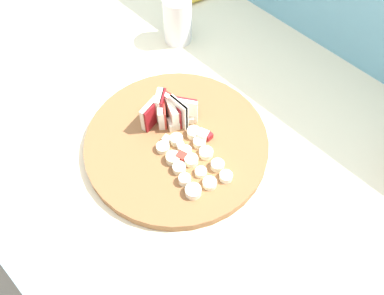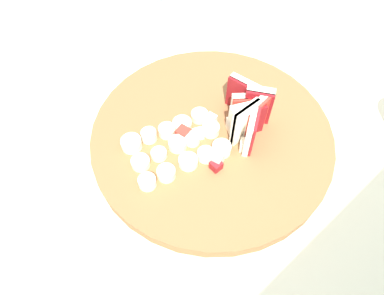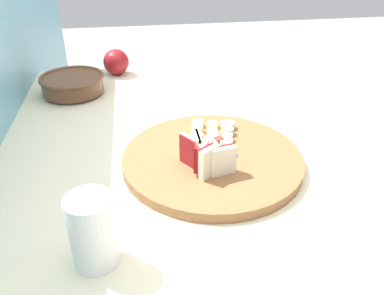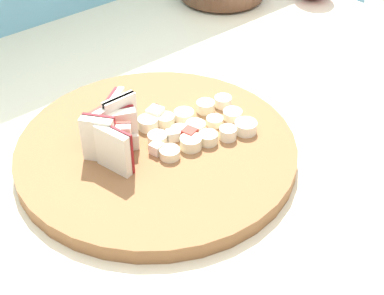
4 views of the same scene
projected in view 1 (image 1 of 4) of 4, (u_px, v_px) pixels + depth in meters
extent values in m
plane|color=gray|center=(185.00, 270.00, 1.66)|extent=(10.00, 10.00, 0.00)
cube|color=beige|center=(183.00, 221.00, 1.27)|extent=(1.29, 0.83, 0.93)
cube|color=#7A9EAD|center=(14.00, 259.00, 0.74)|extent=(1.29, 0.04, 0.04)
cube|color=#6BADC6|center=(290.00, 92.00, 1.24)|extent=(2.40, 0.04, 1.40)
cylinder|color=brown|center=(176.00, 144.00, 0.85)|extent=(0.37, 0.37, 0.02)
cube|color=maroon|center=(153.00, 115.00, 0.84)|extent=(0.02, 0.05, 0.06)
cube|color=beige|center=(150.00, 114.00, 0.85)|extent=(0.02, 0.05, 0.06)
cube|color=maroon|center=(164.00, 106.00, 0.86)|extent=(0.03, 0.04, 0.06)
cube|color=beige|center=(160.00, 105.00, 0.86)|extent=(0.03, 0.04, 0.06)
cube|color=#B22D23|center=(165.00, 115.00, 0.85)|extent=(0.03, 0.03, 0.05)
cube|color=white|center=(161.00, 115.00, 0.85)|extent=(0.04, 0.03, 0.05)
cube|color=maroon|center=(176.00, 112.00, 0.85)|extent=(0.05, 0.03, 0.05)
cube|color=#EFE5CC|center=(172.00, 113.00, 0.85)|extent=(0.05, 0.03, 0.05)
cube|color=maroon|center=(182.00, 112.00, 0.84)|extent=(0.05, 0.00, 0.07)
cube|color=#EFE5CC|center=(180.00, 114.00, 0.84)|extent=(0.05, 0.01, 0.07)
cube|color=#B22D23|center=(175.00, 106.00, 0.85)|extent=(0.05, 0.01, 0.06)
cube|color=beige|center=(173.00, 108.00, 0.85)|extent=(0.05, 0.02, 0.06)
cube|color=maroon|center=(187.00, 109.00, 0.85)|extent=(0.04, 0.03, 0.06)
cube|color=#EFE5CC|center=(187.00, 111.00, 0.85)|extent=(0.04, 0.03, 0.06)
cube|color=white|center=(181.00, 147.00, 0.83)|extent=(0.02, 0.02, 0.01)
cube|color=#EFE5CC|center=(203.00, 135.00, 0.84)|extent=(0.02, 0.02, 0.02)
cube|color=#B22D23|center=(181.00, 157.00, 0.81)|extent=(0.02, 0.02, 0.02)
cube|color=white|center=(167.00, 140.00, 0.84)|extent=(0.02, 0.02, 0.01)
cube|color=beige|center=(190.00, 119.00, 0.86)|extent=(0.02, 0.02, 0.02)
cube|color=maroon|center=(208.00, 136.00, 0.84)|extent=(0.01, 0.01, 0.01)
cube|color=beige|center=(173.00, 124.00, 0.85)|extent=(0.03, 0.03, 0.02)
cylinder|color=beige|center=(163.00, 148.00, 0.83)|extent=(0.03, 0.03, 0.01)
cylinder|color=beige|center=(173.00, 158.00, 0.81)|extent=(0.03, 0.03, 0.02)
cylinder|color=beige|center=(179.00, 168.00, 0.80)|extent=(0.03, 0.03, 0.01)
cylinder|color=white|center=(185.00, 180.00, 0.79)|extent=(0.02, 0.02, 0.02)
cylinder|color=white|center=(193.00, 191.00, 0.77)|extent=(0.03, 0.03, 0.02)
cylinder|color=#F4EAC6|center=(177.00, 140.00, 0.84)|extent=(0.03, 0.03, 0.01)
cylinder|color=white|center=(186.00, 151.00, 0.82)|extent=(0.02, 0.02, 0.01)
cylinder|color=#F4EAC6|center=(191.00, 160.00, 0.81)|extent=(0.03, 0.03, 0.01)
cylinder|color=#F4EAC6|center=(201.00, 172.00, 0.80)|extent=(0.02, 0.02, 0.01)
cylinder|color=#F4EAC6|center=(210.00, 183.00, 0.78)|extent=(0.03, 0.03, 0.01)
cylinder|color=white|center=(194.00, 132.00, 0.85)|extent=(0.03, 0.03, 0.02)
cylinder|color=#F4EAC6|center=(199.00, 142.00, 0.83)|extent=(0.02, 0.02, 0.01)
cylinder|color=white|center=(206.00, 153.00, 0.82)|extent=(0.03, 0.03, 0.01)
cylinder|color=beige|center=(218.00, 165.00, 0.80)|extent=(0.03, 0.03, 0.01)
cylinder|color=white|center=(226.00, 177.00, 0.79)|extent=(0.02, 0.02, 0.01)
cylinder|color=white|center=(178.00, 20.00, 0.99)|extent=(0.07, 0.07, 0.12)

